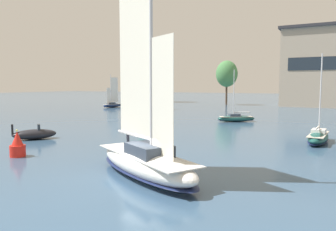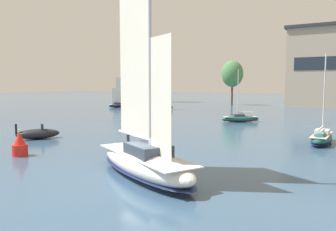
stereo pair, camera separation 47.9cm
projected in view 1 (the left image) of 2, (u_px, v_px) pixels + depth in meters
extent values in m
plane|color=#385675|center=(145.00, 176.00, 20.18)|extent=(400.00, 400.00, 0.00)
cylinder|color=#4C3828|center=(151.00, 87.00, 106.47)|extent=(0.76, 0.76, 9.56)
ellipsoid|color=#477F47|center=(150.00, 64.00, 105.75)|extent=(8.61, 8.61, 10.52)
cylinder|color=#4C3828|center=(226.00, 93.00, 91.69)|extent=(0.53, 0.53, 6.66)
ellipsoid|color=#477F47|center=(227.00, 74.00, 91.19)|extent=(6.00, 6.00, 7.33)
ellipsoid|color=white|center=(145.00, 163.00, 20.10)|extent=(10.18, 7.30, 1.71)
ellipsoid|color=#19234C|center=(145.00, 170.00, 20.14)|extent=(10.28, 7.38, 0.21)
cube|color=silver|center=(145.00, 155.00, 20.05)|extent=(8.90, 6.33, 0.06)
cube|color=#333D4C|center=(149.00, 150.00, 19.60)|extent=(3.42, 3.08, 0.70)
cylinder|color=silver|center=(151.00, 49.00, 18.79)|extent=(0.20, 0.20, 12.58)
cylinder|color=silver|center=(134.00, 135.00, 21.17)|extent=(4.05, 2.32, 0.17)
cube|color=silver|center=(134.00, 54.00, 20.54)|extent=(3.67, 2.03, 10.31)
cube|color=silver|center=(162.00, 99.00, 18.05)|extent=(1.95, 1.08, 6.92)
cylinder|color=#232838|center=(128.00, 140.00, 22.71)|extent=(0.27, 0.27, 0.85)
cylinder|color=silver|center=(128.00, 129.00, 22.64)|extent=(0.46, 0.46, 0.65)
sphere|color=tan|center=(128.00, 123.00, 22.60)|extent=(0.24, 0.24, 0.24)
ellipsoid|color=navy|center=(112.00, 105.00, 81.44)|extent=(2.47, 6.04, 1.00)
ellipsoid|color=#19234C|center=(112.00, 106.00, 81.46)|extent=(2.49, 6.10, 0.12)
cube|color=beige|center=(112.00, 104.00, 81.41)|extent=(2.11, 5.31, 0.06)
cube|color=#333D4C|center=(112.00, 103.00, 81.15)|extent=(1.37, 1.79, 0.41)
cylinder|color=silver|center=(111.00, 89.00, 80.68)|extent=(0.12, 0.12, 7.33)
cylinder|color=silver|center=(115.00, 102.00, 82.03)|extent=(0.48, 2.63, 0.10)
cube|color=white|center=(114.00, 90.00, 81.66)|extent=(0.38, 2.41, 6.01)
cube|color=white|center=(109.00, 96.00, 80.24)|extent=(0.21, 1.28, 4.03)
ellipsoid|color=#194C47|center=(236.00, 119.00, 49.79)|extent=(5.63, 4.46, 0.97)
ellipsoid|color=#19234C|center=(236.00, 120.00, 49.81)|extent=(5.68, 4.50, 0.12)
cube|color=beige|center=(236.00, 117.00, 49.76)|extent=(4.92, 3.87, 0.06)
cube|color=#333D4C|center=(234.00, 115.00, 49.71)|extent=(1.94, 1.81, 0.40)
cylinder|color=silver|center=(234.00, 93.00, 49.38)|extent=(0.11, 0.11, 7.11)
cylinder|color=silver|center=(242.00, 113.00, 49.78)|extent=(2.19, 1.49, 0.10)
cylinder|color=white|center=(242.00, 112.00, 49.77)|extent=(2.01, 1.40, 0.15)
ellipsoid|color=maroon|center=(157.00, 107.00, 74.10)|extent=(4.80, 5.44, 0.97)
ellipsoid|color=#19234C|center=(157.00, 109.00, 74.13)|extent=(4.85, 5.49, 0.12)
cube|color=#BCB7A8|center=(157.00, 106.00, 74.07)|extent=(4.17, 4.75, 0.06)
cube|color=silver|center=(158.00, 105.00, 74.16)|extent=(1.87, 1.94, 0.40)
cylinder|color=silver|center=(159.00, 90.00, 73.92)|extent=(0.11, 0.11, 7.11)
cylinder|color=silver|center=(153.00, 104.00, 73.69)|extent=(1.68, 2.06, 0.10)
cube|color=white|center=(154.00, 91.00, 73.46)|extent=(1.50, 1.86, 5.83)
cube|color=white|center=(162.00, 97.00, 74.35)|extent=(0.80, 0.99, 3.91)
ellipsoid|color=#194C47|center=(318.00, 137.00, 31.77)|extent=(2.07, 6.29, 1.06)
ellipsoid|color=#19234C|center=(318.00, 140.00, 31.80)|extent=(2.09, 6.36, 0.13)
cube|color=#BCB7A8|center=(318.00, 134.00, 31.74)|extent=(1.75, 5.53, 0.06)
cube|color=silver|center=(319.00, 131.00, 31.98)|extent=(1.31, 1.80, 0.43)
cylinder|color=silver|center=(321.00, 94.00, 31.80)|extent=(0.12, 0.12, 7.76)
cylinder|color=silver|center=(317.00, 129.00, 30.91)|extent=(0.26, 2.80, 0.11)
cylinder|color=white|center=(317.00, 128.00, 30.91)|extent=(0.30, 2.52, 0.17)
ellipsoid|color=black|center=(34.00, 134.00, 33.84)|extent=(3.95, 4.49, 1.03)
cube|color=black|center=(12.00, 130.00, 32.91)|extent=(0.31, 0.30, 1.14)
cube|color=#28333D|center=(39.00, 127.00, 33.96)|extent=(0.84, 0.71, 0.62)
cylinder|color=red|center=(18.00, 151.00, 25.70)|extent=(1.19, 1.19, 0.89)
cone|color=red|center=(17.00, 138.00, 25.61)|extent=(0.89, 0.89, 1.09)
sphere|color=#F2F266|center=(17.00, 131.00, 25.55)|extent=(0.16, 0.16, 0.16)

